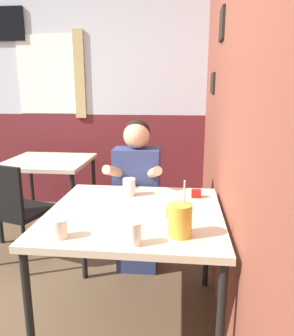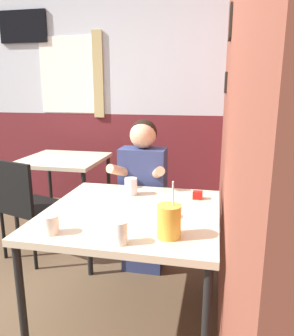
{
  "view_description": "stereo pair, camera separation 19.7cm",
  "coord_description": "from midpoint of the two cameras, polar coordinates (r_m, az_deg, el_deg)",
  "views": [
    {
      "loc": [
        0.93,
        -1.41,
        1.4
      ],
      "look_at": [
        0.73,
        0.5,
        0.93
      ],
      "focal_mm": 35.0,
      "sensor_mm": 36.0,
      "label": 1
    },
    {
      "loc": [
        1.13,
        -1.38,
        1.4
      ],
      "look_at": [
        0.73,
        0.5,
        0.93
      ],
      "focal_mm": 35.0,
      "sensor_mm": 36.0,
      "label": 2
    }
  ],
  "objects": [
    {
      "name": "brick_wall_right",
      "position": [
        2.59,
        16.66,
        12.11
      ],
      "size": [
        0.08,
        4.36,
        2.7
      ],
      "color": "brown",
      "rests_on": "ground_plane"
    },
    {
      "name": "back_wall",
      "position": [
        3.93,
        -3.48,
        13.09
      ],
      "size": [
        5.39,
        0.09,
        2.7
      ],
      "color": "silver",
      "rests_on": "ground_plane"
    },
    {
      "name": "main_table",
      "position": [
        1.89,
        0.3,
        -9.2
      ],
      "size": [
        0.98,
        0.96,
        0.72
      ],
      "color": "beige",
      "rests_on": "ground_plane"
    },
    {
      "name": "background_table",
      "position": [
        3.35,
        -12.72,
        0.37
      ],
      "size": [
        0.78,
        0.76,
        0.72
      ],
      "color": "beige",
      "rests_on": "ground_plane"
    },
    {
      "name": "chair_near_window",
      "position": [
        2.81,
        -18.5,
        -5.65
      ],
      "size": [
        0.5,
        0.5,
        0.85
      ],
      "rotation": [
        0.0,
        0.0,
        -0.29
      ],
      "color": "black",
      "rests_on": "ground_plane"
    },
    {
      "name": "person_seated",
      "position": [
        2.49,
        1.59,
        -4.66
      ],
      "size": [
        0.42,
        0.4,
        1.18
      ],
      "color": "navy",
      "rests_on": "ground_plane"
    },
    {
      "name": "cocktail_pitcher",
      "position": [
        1.54,
        7.58,
        -9.24
      ],
      "size": [
        0.11,
        0.11,
        0.27
      ],
      "color": "gold",
      "rests_on": "main_table"
    },
    {
      "name": "glass_near_pitcher",
      "position": [
        2.12,
        -0.16,
        -3.27
      ],
      "size": [
        0.08,
        0.08,
        0.11
      ],
      "color": "silver",
      "rests_on": "main_table"
    },
    {
      "name": "glass_center",
      "position": [
        1.47,
        -0.82,
        -11.27
      ],
      "size": [
        0.07,
        0.07,
        0.11
      ],
      "color": "silver",
      "rests_on": "main_table"
    },
    {
      "name": "glass_far_side",
      "position": [
        1.61,
        -13.07,
        -9.63
      ],
      "size": [
        0.08,
        0.08,
        0.09
      ],
      "color": "silver",
      "rests_on": "main_table"
    },
    {
      "name": "condiment_ketchup",
      "position": [
        2.09,
        11.51,
        -4.69
      ],
      "size": [
        0.06,
        0.04,
        0.05
      ],
      "color": "#B7140F",
      "rests_on": "main_table"
    },
    {
      "name": "condiment_mustard",
      "position": [
        1.78,
        6.72,
        -7.81
      ],
      "size": [
        0.06,
        0.04,
        0.05
      ],
      "color": "yellow",
      "rests_on": "main_table"
    }
  ]
}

